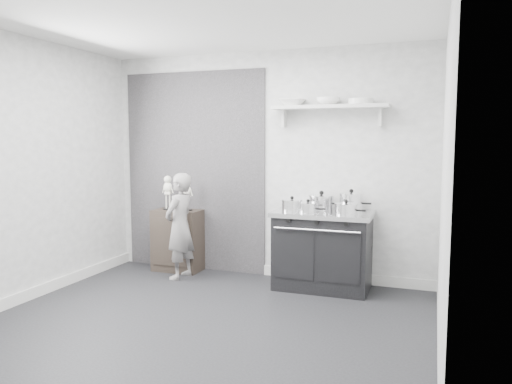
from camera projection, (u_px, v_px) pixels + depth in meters
ground at (201, 325)px, 4.47m from camera, size 4.00×4.00×0.00m
room_shell at (197, 141)px, 4.47m from camera, size 4.02×3.62×2.71m
wall_shelf at (330, 108)px, 5.56m from camera, size 1.30×0.26×0.24m
stove at (323, 250)px, 5.54m from camera, size 1.08×0.68×0.87m
side_cabinet at (178, 240)px, 6.31m from camera, size 0.60×0.35×0.78m
child at (180, 226)px, 5.93m from camera, size 0.36×0.50×1.26m
pot_front_left at (292, 205)px, 5.49m from camera, size 0.31×0.23×0.17m
pot_back_left at (321, 202)px, 5.62m from camera, size 0.38×0.29×0.22m
pot_back_right at (351, 202)px, 5.50m from camera, size 0.35×0.27×0.25m
pot_front_right at (346, 209)px, 5.24m from camera, size 0.33×0.24×0.16m
pot_front_center at (308, 208)px, 5.38m from camera, size 0.30×0.21×0.15m
skeleton_full at (168, 190)px, 6.29m from camera, size 0.14×0.09×0.50m
skeleton_torso at (188, 193)px, 6.20m from camera, size 0.12×0.08×0.43m
bowl_large at (292, 103)px, 5.69m from camera, size 0.30×0.30×0.07m
bowl_small at (328, 101)px, 5.55m from camera, size 0.26×0.26×0.08m
plate_stack at (361, 101)px, 5.43m from camera, size 0.27×0.27×0.06m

